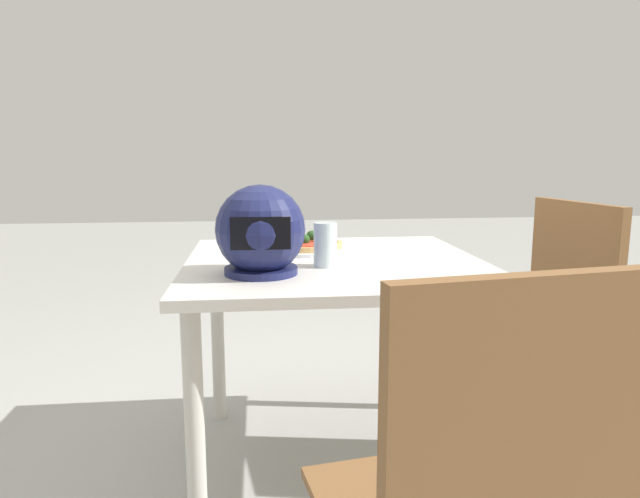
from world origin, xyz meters
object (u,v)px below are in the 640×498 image
at_px(dining_table, 334,287).
at_px(drinking_glass, 325,245).
at_px(motorcycle_helmet, 260,232).
at_px(pizza, 307,243).
at_px(chair_side, 595,324).

bearing_deg(dining_table, drinking_glass, 68.31).
bearing_deg(motorcycle_helmet, pizza, -113.50).
bearing_deg(pizza, drinking_glass, 96.49).
bearing_deg(drinking_glass, dining_table, -111.69).
xyz_separation_m(drinking_glass, chair_side, (-0.87, 0.01, -0.27)).
distance_m(dining_table, chair_side, 0.84).
bearing_deg(pizza, dining_table, 112.51).
bearing_deg(chair_side, pizza, -17.73).
bearing_deg(chair_side, drinking_glass, -0.49).
relative_size(pizza, chair_side, 0.27).
height_order(pizza, motorcycle_helmet, motorcycle_helmet).
bearing_deg(motorcycle_helmet, chair_side, -175.77).
xyz_separation_m(pizza, chair_side, (-0.90, 0.29, -0.23)).
bearing_deg(chair_side, motorcycle_helmet, 4.23).
xyz_separation_m(dining_table, motorcycle_helmet, (0.23, 0.19, 0.21)).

